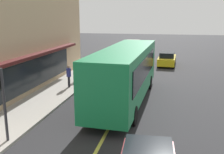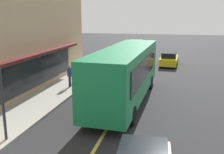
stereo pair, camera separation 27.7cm
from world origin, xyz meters
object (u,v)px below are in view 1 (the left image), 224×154
Objects in this scene: pedestrian_mid_block at (79,67)px; pedestrian_near_storefront at (69,74)px; car_silver at (117,63)px; car_yellow at (167,59)px; bus at (126,72)px.

pedestrian_mid_block is 2.54m from pedestrian_near_storefront.
car_silver and car_yellow have the same top height.
pedestrian_mid_block reaches higher than car_yellow.
car_silver is at bearing 127.10° from car_yellow.
pedestrian_near_storefront is (-2.54, -0.02, -0.07)m from pedestrian_mid_block.
car_silver is 7.89m from pedestrian_near_storefront.
car_silver is 6.21m from car_yellow.
bus is 5.19m from pedestrian_near_storefront.
bus reaches higher than car_yellow.
car_yellow is 13.39m from pedestrian_near_storefront.
bus is 6.68× the size of pedestrian_near_storefront.
car_silver is at bearing -16.14° from pedestrian_near_storefront.
bus reaches higher than pedestrian_mid_block.
car_silver is 1.00× the size of car_yellow.
pedestrian_near_storefront is at bearing 163.86° from car_silver.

